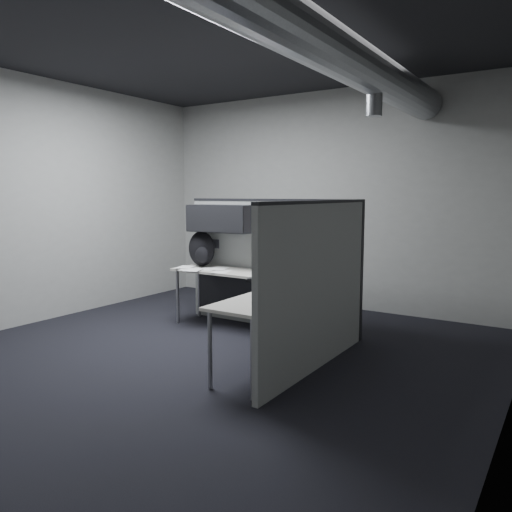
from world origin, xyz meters
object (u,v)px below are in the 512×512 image
Objects in this scene: desk at (261,288)px; backpack at (202,249)px; monitor at (313,258)px; keyboard at (265,280)px; phone at (275,292)px.

desk is 1.27m from backpack.
monitor is 1.35× the size of keyboard.
monitor is at bearing 26.38° from desk.
phone is (0.13, -1.06, -0.20)m from monitor.
backpack is at bearing 149.87° from phone.
backpack reaches higher than monitor.
keyboard reaches higher than desk.
keyboard is 0.90× the size of backpack.
keyboard is 1.44m from backpack.
phone reaches higher than keyboard.
backpack reaches higher than phone.
phone is at bearing -80.39° from monitor.
phone is (0.67, -0.80, 0.15)m from desk.
keyboard is (0.15, -0.16, 0.13)m from desk.
monitor is 0.61m from keyboard.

